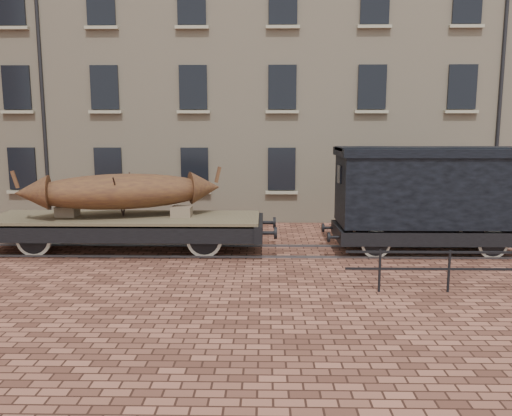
{
  "coord_description": "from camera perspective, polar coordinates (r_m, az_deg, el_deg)",
  "views": [
    {
      "loc": [
        0.33,
        -15.06,
        3.72
      ],
      "look_at": [
        0.05,
        0.5,
        1.3
      ],
      "focal_mm": 35.0,
      "sensor_mm": 36.0,
      "label": 1
    }
  ],
  "objects": [
    {
      "name": "ground",
      "position": [
        15.52,
        -0.21,
        -5.03
      ],
      "size": [
        90.0,
        90.0,
        0.0
      ],
      "primitive_type": "plane",
      "color": "#502D22"
    },
    {
      "name": "flatcar_wagon",
      "position": [
        15.92,
        -14.76,
        -1.73
      ],
      "size": [
        9.36,
        2.54,
        1.41
      ],
      "color": "brown",
      "rests_on": "ground"
    },
    {
      "name": "rail_track",
      "position": [
        15.51,
        -0.21,
        -4.93
      ],
      "size": [
        30.0,
        1.52,
        0.06
      ],
      "color": "#59595E",
      "rests_on": "ground"
    },
    {
      "name": "iron_boat",
      "position": [
        15.79,
        -15.03,
        1.86
      ],
      "size": [
        6.09,
        3.16,
        1.49
      ],
      "color": "brown",
      "rests_on": "flatcar_wagon"
    },
    {
      "name": "goods_van",
      "position": [
        15.95,
        19.19,
        2.26
      ],
      "size": [
        6.26,
        2.28,
        3.24
      ],
      "color": "black",
      "rests_on": "ground"
    },
    {
      "name": "warehouse_cream",
      "position": [
        25.4,
        7.35,
        16.19
      ],
      "size": [
        40.0,
        10.19,
        14.0
      ],
      "color": "#C5B291",
      "rests_on": "ground"
    }
  ]
}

